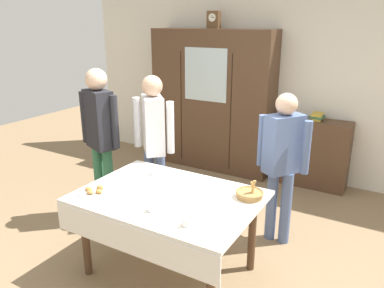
{
  "coord_description": "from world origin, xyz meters",
  "views": [
    {
      "loc": [
        1.66,
        -2.65,
        2.21
      ],
      "look_at": [
        0.0,
        0.2,
        1.12
      ],
      "focal_mm": 35.37,
      "sensor_mm": 36.0,
      "label": 1
    }
  ],
  "objects_px": {
    "pastry_plate": "(95,191)",
    "spoon_back_edge": "(215,225)",
    "wall_cabinet": "(212,101)",
    "mantel_clock": "(214,20)",
    "tea_cup_far_left": "(187,223)",
    "person_behind_table_left": "(283,155)",
    "bookshelf_low": "(313,153)",
    "spoon_mid_right": "(207,197)",
    "person_near_right_end": "(154,135)",
    "person_beside_shelf": "(100,130)",
    "dining_table": "(167,208)",
    "book_stack": "(317,117)",
    "tea_cup_mid_right": "(153,209)",
    "tea_cup_front_edge": "(156,172)",
    "bread_basket": "(250,194)"
  },
  "relations": [
    {
      "from": "pastry_plate",
      "to": "spoon_back_edge",
      "type": "xyz_separation_m",
      "value": [
        1.16,
        0.04,
        -0.01
      ]
    },
    {
      "from": "dining_table",
      "to": "person_beside_shelf",
      "type": "xyz_separation_m",
      "value": [
        -1.22,
        0.52,
        0.39
      ]
    },
    {
      "from": "book_stack",
      "to": "tea_cup_far_left",
      "type": "height_order",
      "value": "book_stack"
    },
    {
      "from": "spoon_back_edge",
      "to": "tea_cup_far_left",
      "type": "bearing_deg",
      "value": -144.74
    },
    {
      "from": "spoon_back_edge",
      "to": "spoon_mid_right",
      "type": "distance_m",
      "value": 0.46
    },
    {
      "from": "tea_cup_far_left",
      "to": "person_behind_table_left",
      "type": "distance_m",
      "value": 1.4
    },
    {
      "from": "tea_cup_front_edge",
      "to": "person_behind_table_left",
      "type": "distance_m",
      "value": 1.25
    },
    {
      "from": "person_beside_shelf",
      "to": "spoon_back_edge",
      "type": "bearing_deg",
      "value": -22.32
    },
    {
      "from": "wall_cabinet",
      "to": "bookshelf_low",
      "type": "relative_size",
      "value": 2.24
    },
    {
      "from": "dining_table",
      "to": "tea_cup_front_edge",
      "type": "xyz_separation_m",
      "value": [
        -0.35,
        0.34,
        0.13
      ]
    },
    {
      "from": "pastry_plate",
      "to": "person_near_right_end",
      "type": "height_order",
      "value": "person_near_right_end"
    },
    {
      "from": "spoon_mid_right",
      "to": "book_stack",
      "type": "bearing_deg",
      "value": 82.25
    },
    {
      "from": "tea_cup_front_edge",
      "to": "person_behind_table_left",
      "type": "relative_size",
      "value": 0.08
    },
    {
      "from": "wall_cabinet",
      "to": "mantel_clock",
      "type": "bearing_deg",
      "value": -11.98
    },
    {
      "from": "bookshelf_low",
      "to": "book_stack",
      "type": "bearing_deg",
      "value": 0.0
    },
    {
      "from": "dining_table",
      "to": "spoon_back_edge",
      "type": "height_order",
      "value": "spoon_back_edge"
    },
    {
      "from": "tea_cup_mid_right",
      "to": "book_stack",
      "type": "bearing_deg",
      "value": 78.61
    },
    {
      "from": "dining_table",
      "to": "tea_cup_front_edge",
      "type": "relative_size",
      "value": 11.8
    },
    {
      "from": "tea_cup_mid_right",
      "to": "person_near_right_end",
      "type": "height_order",
      "value": "person_near_right_end"
    },
    {
      "from": "tea_cup_front_edge",
      "to": "spoon_mid_right",
      "type": "height_order",
      "value": "tea_cup_front_edge"
    },
    {
      "from": "mantel_clock",
      "to": "tea_cup_front_edge",
      "type": "height_order",
      "value": "mantel_clock"
    },
    {
      "from": "dining_table",
      "to": "book_stack",
      "type": "bearing_deg",
      "value": 76.25
    },
    {
      "from": "dining_table",
      "to": "book_stack",
      "type": "distance_m",
      "value": 2.74
    },
    {
      "from": "spoon_mid_right",
      "to": "spoon_back_edge",
      "type": "bearing_deg",
      "value": -54.61
    },
    {
      "from": "book_stack",
      "to": "mantel_clock",
      "type": "bearing_deg",
      "value": -178.1
    },
    {
      "from": "mantel_clock",
      "to": "person_beside_shelf",
      "type": "distance_m",
      "value": 2.39
    },
    {
      "from": "person_near_right_end",
      "to": "pastry_plate",
      "type": "bearing_deg",
      "value": -84.89
    },
    {
      "from": "tea_cup_far_left",
      "to": "pastry_plate",
      "type": "height_order",
      "value": "tea_cup_far_left"
    },
    {
      "from": "dining_table",
      "to": "wall_cabinet",
      "type": "bearing_deg",
      "value": 109.17
    },
    {
      "from": "mantel_clock",
      "to": "pastry_plate",
      "type": "bearing_deg",
      "value": -83.7
    },
    {
      "from": "dining_table",
      "to": "bookshelf_low",
      "type": "xyz_separation_m",
      "value": [
        0.65,
        2.64,
        -0.2
      ]
    },
    {
      "from": "bookshelf_low",
      "to": "bread_basket",
      "type": "distance_m",
      "value": 2.32
    },
    {
      "from": "book_stack",
      "to": "person_beside_shelf",
      "type": "xyz_separation_m",
      "value": [
        -1.86,
        -2.12,
        0.08
      ]
    },
    {
      "from": "dining_table",
      "to": "person_beside_shelf",
      "type": "height_order",
      "value": "person_beside_shelf"
    },
    {
      "from": "person_behind_table_left",
      "to": "bookshelf_low",
      "type": "bearing_deg",
      "value": 91.15
    },
    {
      "from": "dining_table",
      "to": "person_behind_table_left",
      "type": "height_order",
      "value": "person_behind_table_left"
    },
    {
      "from": "person_behind_table_left",
      "to": "person_near_right_end",
      "type": "relative_size",
      "value": 0.94
    },
    {
      "from": "spoon_back_edge",
      "to": "mantel_clock",
      "type": "bearing_deg",
      "value": 117.68
    },
    {
      "from": "person_near_right_end",
      "to": "person_beside_shelf",
      "type": "bearing_deg",
      "value": -155.73
    },
    {
      "from": "bookshelf_low",
      "to": "spoon_mid_right",
      "type": "distance_m",
      "value": 2.52
    },
    {
      "from": "bookshelf_low",
      "to": "spoon_mid_right",
      "type": "bearing_deg",
      "value": -97.75
    },
    {
      "from": "bookshelf_low",
      "to": "person_beside_shelf",
      "type": "height_order",
      "value": "person_beside_shelf"
    },
    {
      "from": "wall_cabinet",
      "to": "person_behind_table_left",
      "type": "height_order",
      "value": "wall_cabinet"
    },
    {
      "from": "tea_cup_far_left",
      "to": "spoon_mid_right",
      "type": "bearing_deg",
      "value": 101.41
    },
    {
      "from": "wall_cabinet",
      "to": "tea_cup_far_left",
      "type": "height_order",
      "value": "wall_cabinet"
    },
    {
      "from": "wall_cabinet",
      "to": "book_stack",
      "type": "bearing_deg",
      "value": 1.87
    },
    {
      "from": "bookshelf_low",
      "to": "tea_cup_far_left",
      "type": "relative_size",
      "value": 7.18
    },
    {
      "from": "bread_basket",
      "to": "spoon_back_edge",
      "type": "relative_size",
      "value": 2.02
    },
    {
      "from": "pastry_plate",
      "to": "person_beside_shelf",
      "type": "height_order",
      "value": "person_beside_shelf"
    },
    {
      "from": "wall_cabinet",
      "to": "mantel_clock",
      "type": "distance_m",
      "value": 1.16
    }
  ]
}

